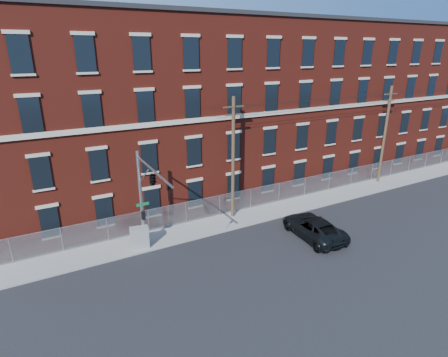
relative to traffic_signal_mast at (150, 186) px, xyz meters
name	(u,v)px	position (x,y,z in m)	size (l,w,h in m)	color
ground	(248,253)	(6.00, -2.18, -5.39)	(140.00, 140.00, 0.00)	black
sidewalk	(326,197)	(18.00, 2.82, -5.33)	(65.00, 3.00, 0.12)	gray
mill_building	(275,101)	(18.00, 11.75, 2.76)	(55.30, 14.32, 16.30)	#5F190F
chain_link_fence	(317,183)	(18.00, 4.12, -4.33)	(59.06, 0.06, 1.85)	#A5A8AD
traffic_signal_mast	(150,186)	(0.00, 0.00, 0.00)	(0.90, 6.75, 7.00)	#9EA0A5
utility_pole_near	(233,157)	(8.00, 3.42, -0.05)	(1.80, 0.28, 10.00)	#463423
utility_pole_mid	(385,134)	(26.00, 3.42, -0.05)	(1.80, 0.28, 10.00)	#463423
overhead_wires	(391,96)	(26.00, 3.42, 3.73)	(40.00, 0.62, 0.62)	black
pickup_truck	(313,227)	(11.65, -2.47, -4.60)	(2.62, 5.67, 1.58)	black
utility_cabinet	(140,237)	(-0.41, 2.02, -4.47)	(1.27, 0.63, 1.59)	slate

